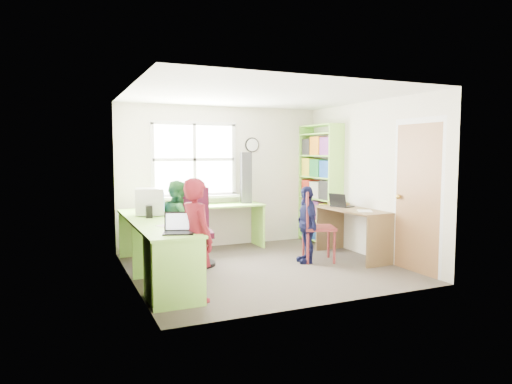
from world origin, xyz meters
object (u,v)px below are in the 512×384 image
at_px(person_red, 197,239).
at_px(bookshelf, 320,187).
at_px(swivel_chair, 196,232).
at_px(laptop_right, 340,204).
at_px(person_navy, 307,224).
at_px(person_green, 178,222).
at_px(right_desk, 355,222).
at_px(crt_monitor, 150,202).
at_px(l_desk, 176,247).
at_px(potted_plant, 193,196).
at_px(cd_tower, 246,178).
at_px(wooden_chair, 313,223).
at_px(laptop_left, 179,228).

bearing_deg(person_red, bookshelf, -69.00).
xyz_separation_m(swivel_chair, laptop_right, (2.29, -0.25, 0.33)).
bearing_deg(person_navy, person_green, -100.47).
relative_size(right_desk, crt_monitor, 2.98).
bearing_deg(swivel_chair, bookshelf, 21.93).
bearing_deg(person_green, right_desk, -100.33).
bearing_deg(laptop_right, person_green, 62.46).
relative_size(l_desk, potted_plant, 8.95).
distance_m(crt_monitor, cd_tower, 2.01).
xyz_separation_m(wooden_chair, cd_tower, (-0.50, 1.40, 0.62)).
height_order(crt_monitor, cd_tower, cd_tower).
xyz_separation_m(wooden_chair, laptop_left, (-2.28, -1.00, 0.23)).
distance_m(l_desk, person_red, 0.74).
xyz_separation_m(l_desk, laptop_right, (2.79, 0.59, 0.35)).
relative_size(right_desk, laptop_right, 3.47).
xyz_separation_m(laptop_left, cd_tower, (1.78, 2.40, 0.38)).
xyz_separation_m(l_desk, right_desk, (2.87, 0.30, 0.09)).
bearing_deg(cd_tower, laptop_right, -36.36).
relative_size(swivel_chair, potted_plant, 3.35).
bearing_deg(potted_plant, crt_monitor, -136.41).
bearing_deg(person_navy, right_desk, 99.99).
distance_m(bookshelf, laptop_right, 0.91).
bearing_deg(l_desk, person_red, -85.27).
relative_size(laptop_left, laptop_right, 1.01).
bearing_deg(person_green, person_red, 177.31).
relative_size(l_desk, cd_tower, 3.38).
bearing_deg(person_green, swivel_chair, -121.20).
bearing_deg(right_desk, cd_tower, 127.88).
distance_m(laptop_left, potted_plant, 2.47).
height_order(swivel_chair, laptop_right, swivel_chair).
height_order(wooden_chair, laptop_right, wooden_chair).
distance_m(wooden_chair, person_green, 1.99).
distance_m(l_desk, wooden_chair, 2.19).
distance_m(l_desk, laptop_left, 0.75).
height_order(right_desk, laptop_right, laptop_right).
distance_m(right_desk, bookshelf, 1.25).
bearing_deg(right_desk, person_green, 162.76).
height_order(l_desk, swivel_chair, swivel_chair).
xyz_separation_m(crt_monitor, laptop_left, (0.02, -1.52, -0.14)).
bearing_deg(crt_monitor, wooden_chair, -0.38).
height_order(l_desk, crt_monitor, crt_monitor).
height_order(laptop_right, person_navy, person_navy).
bearing_deg(laptop_left, wooden_chair, 41.30).
height_order(l_desk, potted_plant, potted_plant).
bearing_deg(person_red, crt_monitor, -8.52).
relative_size(l_desk, wooden_chair, 2.81).
height_order(potted_plant, person_navy, person_navy).
relative_size(l_desk, bookshelf, 1.40).
relative_size(swivel_chair, laptop_left, 2.84).
bearing_deg(l_desk, wooden_chair, 9.11).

